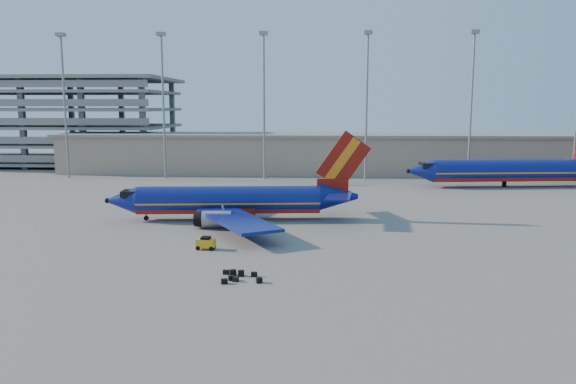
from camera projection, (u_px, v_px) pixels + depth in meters
name	position (u px, v px, depth m)	size (l,w,h in m)	color
ground	(269.00, 229.00, 66.39)	(220.00, 220.00, 0.00)	slate
terminal_building	(338.00, 153.00, 122.45)	(122.00, 16.00, 8.50)	gray
parking_garage	(49.00, 117.00, 141.04)	(62.00, 32.00, 21.40)	slate
light_mast_row	(315.00, 90.00, 108.87)	(101.60, 1.60, 28.65)	gray
aircraft_main	(235.00, 201.00, 71.57)	(33.70, 32.30, 11.41)	navy
aircraft_second	(510.00, 170.00, 101.01)	(38.73, 15.01, 13.13)	navy
baggage_tug	(206.00, 243.00, 56.91)	(1.96, 1.31, 1.33)	#EFA215
luggage_pile	(238.00, 276.00, 47.33)	(3.68, 3.02, 0.53)	black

